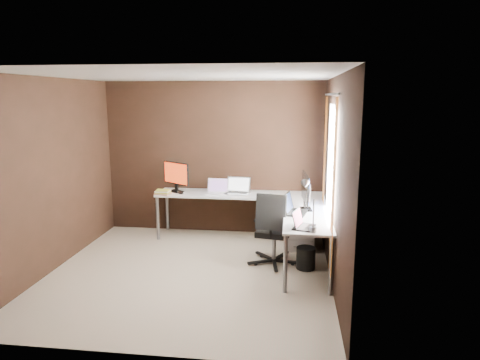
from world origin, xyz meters
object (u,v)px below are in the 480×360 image
object	(u,v)px
laptop_white	(217,190)
office_chair	(273,243)
desk_lamp	(308,199)
monitor_left	(176,175)
monitor_right	(305,189)
laptop_black_small	(302,224)
book_stack	(163,192)
drawer_pedestal	(300,228)
laptop_silver	(238,190)
wastebasket	(306,258)
laptop_black_big	(293,209)

from	to	relation	value
laptop_white	office_chair	distance (m)	1.49
desk_lamp	monitor_left	bearing A→B (deg)	158.17
monitor_right	laptop_black_small	bearing A→B (deg)	170.71
book_stack	monitor_left	bearing A→B (deg)	53.88
drawer_pedestal	laptop_black_small	size ratio (longest dim) A/B	1.67
monitor_left	laptop_silver	bearing A→B (deg)	32.64
laptop_white	drawer_pedestal	bearing A→B (deg)	-11.34
laptop_black_small	drawer_pedestal	bearing A→B (deg)	16.21
desk_lamp	wastebasket	bearing A→B (deg)	107.67
laptop_black_small	monitor_left	bearing A→B (deg)	65.98
laptop_black_big	office_chair	distance (m)	0.55
laptop_silver	laptop_white	bearing A→B (deg)	-166.94
book_stack	desk_lamp	bearing A→B (deg)	-35.67
laptop_black_big	drawer_pedestal	bearing A→B (deg)	3.58
drawer_pedestal	monitor_right	bearing A→B (deg)	-84.86
monitor_left	monitor_right	size ratio (longest dim) A/B	0.79
office_chair	laptop_silver	bearing A→B (deg)	130.83
monitor_left	laptop_silver	xyz separation A→B (m)	(1.01, -0.01, -0.21)
laptop_silver	laptop_black_small	world-z (taller)	laptop_silver
drawer_pedestal	laptop_black_small	bearing A→B (deg)	-90.46
monitor_left	monitor_right	bearing A→B (deg)	9.67
monitor_left	wastebasket	size ratio (longest dim) A/B	1.65
laptop_black_small	book_stack	size ratio (longest dim) A/B	1.40
desk_lamp	office_chair	size ratio (longest dim) A/B	0.59
laptop_black_small	desk_lamp	distance (m)	0.35
monitor_left	laptop_silver	world-z (taller)	monitor_left
laptop_white	laptop_black_big	bearing A→B (deg)	-37.90
book_stack	office_chair	size ratio (longest dim) A/B	0.25
monitor_right	desk_lamp	world-z (taller)	desk_lamp
laptop_white	book_stack	world-z (taller)	laptop_white
drawer_pedestal	wastebasket	distance (m)	0.83
laptop_black_big	wastebasket	distance (m)	0.68
laptop_white	desk_lamp	world-z (taller)	desk_lamp
monitor_right	laptop_white	world-z (taller)	monitor_right
drawer_pedestal	wastebasket	xyz separation A→B (m)	(0.07, -0.81, -0.15)
desk_lamp	laptop_white	bearing A→B (deg)	147.28
laptop_silver	laptop_black_small	distance (m)	1.96
monitor_right	desk_lamp	bearing A→B (deg)	174.87
laptop_black_small	book_stack	world-z (taller)	laptop_black_small
laptop_white	office_chair	size ratio (longest dim) A/B	0.34
laptop_black_small	desk_lamp	world-z (taller)	desk_lamp
book_stack	wastebasket	bearing A→B (deg)	-23.34
laptop_white	wastebasket	distance (m)	1.91
book_stack	office_chair	world-z (taller)	office_chair
book_stack	wastebasket	xyz separation A→B (m)	(2.23, -0.96, -0.62)
laptop_black_big	desk_lamp	world-z (taller)	desk_lamp
laptop_white	desk_lamp	bearing A→B (deg)	-49.40
laptop_black_big	desk_lamp	xyz separation A→B (m)	(0.16, -0.73, 0.32)
laptop_white	laptop_silver	world-z (taller)	laptop_silver
laptop_black_big	desk_lamp	bearing A→B (deg)	-154.42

